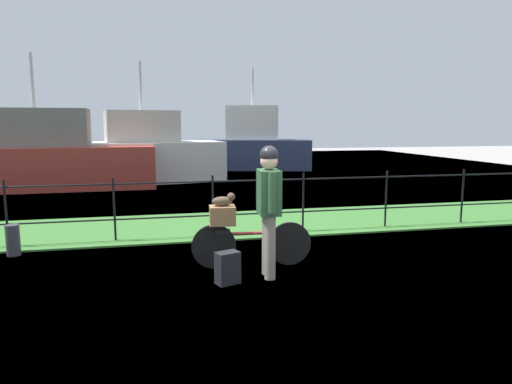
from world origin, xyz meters
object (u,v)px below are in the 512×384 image
object	(u,v)px
wooden_crate	(222,215)
moored_boat_far	(143,155)
bicycle_main	(251,244)
cyclist_person	(269,200)
backpack_on_paving	(228,268)
mooring_bollard	(13,240)
terrier_dog	(224,200)
moored_boat_near	(253,146)
moored_boat_mid	(38,160)

from	to	relation	value
wooden_crate	moored_boat_far	xyz separation A→B (m)	(-1.28, 9.95, 0.18)
bicycle_main	cyclist_person	world-z (taller)	cyclist_person
backpack_on_paving	mooring_bollard	distance (m)	3.49
wooden_crate	moored_boat_far	distance (m)	10.03
wooden_crate	terrier_dog	bearing A→B (deg)	-3.96
moored_boat_far	terrier_dog	bearing A→B (deg)	-82.53
cyclist_person	bicycle_main	bearing A→B (deg)	106.97
terrier_dog	moored_boat_far	world-z (taller)	moored_boat_far
backpack_on_paving	moored_boat_far	world-z (taller)	moored_boat_far
mooring_bollard	moored_boat_near	bearing A→B (deg)	62.86
backpack_on_paving	moored_boat_mid	bearing A→B (deg)	93.53
terrier_dog	mooring_bollard	bearing A→B (deg)	157.21
cyclist_person	moored_boat_far	bearing A→B (deg)	99.79
bicycle_main	terrier_dog	size ratio (longest dim) A/B	5.17
bicycle_main	moored_boat_mid	distance (m)	9.94
wooden_crate	moored_boat_near	world-z (taller)	moored_boat_near
terrier_dog	backpack_on_paving	distance (m)	0.97
mooring_bollard	moored_boat_near	distance (m)	13.73
bicycle_main	cyclist_person	bearing A→B (deg)	-73.03
mooring_bollard	moored_boat_near	world-z (taller)	moored_boat_near
wooden_crate	backpack_on_paving	bearing A→B (deg)	-93.06
terrier_dog	moored_boat_mid	world-z (taller)	moored_boat_mid
terrier_dog	mooring_bollard	distance (m)	3.32
bicycle_main	backpack_on_paving	world-z (taller)	bicycle_main
bicycle_main	backpack_on_paving	size ratio (longest dim) A/B	4.13
moored_boat_near	moored_boat_far	distance (m)	5.76
backpack_on_paving	moored_boat_near	distance (m)	14.50
wooden_crate	moored_boat_near	bearing A→B (deg)	76.29
bicycle_main	backpack_on_paving	distance (m)	0.75
cyclist_person	moored_boat_mid	size ratio (longest dim) A/B	0.24
bicycle_main	mooring_bollard	world-z (taller)	bicycle_main
moored_boat_mid	moored_boat_far	world-z (taller)	moored_boat_mid
moored_boat_near	moored_boat_mid	distance (m)	8.95
terrier_dog	bicycle_main	bearing A→B (deg)	-3.96
terrier_dog	backpack_on_paving	world-z (taller)	terrier_dog
moored_boat_near	moored_boat_far	xyz separation A→B (m)	(-4.56, -3.51, -0.09)
bicycle_main	backpack_on_paving	xyz separation A→B (m)	(-0.41, -0.61, -0.12)
cyclist_person	backpack_on_paving	bearing A→B (deg)	-164.93
cyclist_person	mooring_bollard	world-z (taller)	cyclist_person
moored_boat_mid	bicycle_main	bearing A→B (deg)	-61.79
bicycle_main	terrier_dog	bearing A→B (deg)	176.04
moored_boat_far	moored_boat_mid	bearing A→B (deg)	-157.83
mooring_bollard	moored_boat_mid	distance (m)	7.61
moored_boat_near	moored_boat_mid	xyz separation A→B (m)	(-7.59, -4.75, -0.10)
wooden_crate	cyclist_person	xyz separation A→B (m)	(0.52, -0.49, 0.27)
moored_boat_near	moored_boat_mid	world-z (taller)	moored_boat_near
bicycle_main	mooring_bollard	distance (m)	3.59
bicycle_main	terrier_dog	xyz separation A→B (m)	(-0.36, 0.02, 0.61)
wooden_crate	backpack_on_paving	distance (m)	0.83
terrier_dog	mooring_bollard	xyz separation A→B (m)	(-3.00, 1.26, -0.70)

